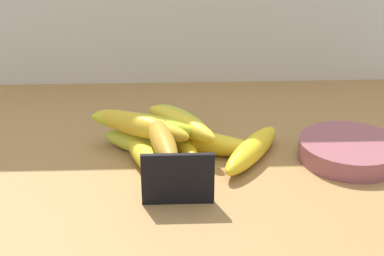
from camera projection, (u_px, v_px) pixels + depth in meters
counter_top at (169, 164)px, 101.84cm from camera, size 110.00×76.00×3.00cm
chalkboard_sign at (178, 181)px, 85.80cm from camera, size 11.00×1.80×8.40cm
fruit_bowl at (349, 150)px, 99.74cm from camera, size 17.74×17.74×3.43cm
banana_0 at (163, 129)px, 107.88cm from camera, size 6.66×18.45×3.35cm
banana_1 at (252, 150)px, 99.13cm from camera, size 13.73×18.59×4.14cm
banana_2 at (154, 164)px, 94.43cm from camera, size 12.56×19.61×4.04cm
banana_3 at (182, 143)px, 102.71cm from camera, size 7.95×18.89×3.20cm
banana_4 at (209, 144)px, 101.57cm from camera, size 18.42×9.84×3.89cm
banana_5 at (140, 144)px, 101.66cm from camera, size 15.09×11.87×3.62cm
banana_6 at (181, 121)px, 110.16cm from camera, size 13.31×15.71×4.29cm
banana_7 at (140, 125)px, 99.69cm from camera, size 19.05×14.06×4.09cm
banana_8 at (162, 140)px, 93.95cm from camera, size 7.34×18.58×3.79cm
banana_9 at (181, 123)px, 101.92cm from camera, size 14.19×16.30×3.76cm
banana_10 at (142, 124)px, 100.82cm from camera, size 19.94×10.64×3.70cm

